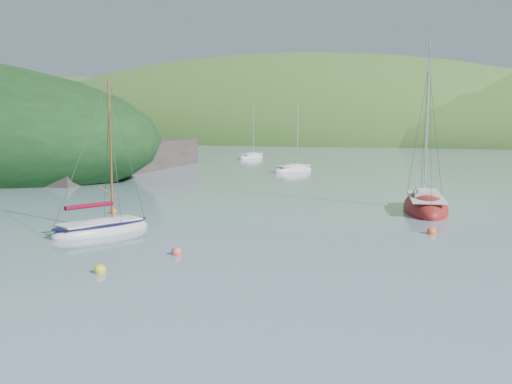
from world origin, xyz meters
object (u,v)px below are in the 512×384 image
at_px(daysailer_white, 102,229).
at_px(sloop_red, 425,208).
at_px(distant_sloop_a, 293,170).
at_px(distant_sloop_c, 251,157).

xyz_separation_m(daysailer_white, sloop_red, (14.50, 14.64, 0.02)).
height_order(sloop_red, distant_sloop_a, sloop_red).
height_order(daysailer_white, sloop_red, sloop_red).
distance_m(sloop_red, distant_sloop_a, 31.31).
bearing_deg(sloop_red, distant_sloop_a, 113.97).
bearing_deg(distant_sloop_c, daysailer_white, -66.25).
distance_m(sloop_red, distant_sloop_c, 57.68).
distance_m(daysailer_white, distant_sloop_c, 64.35).
relative_size(sloop_red, distant_sloop_c, 1.28).
bearing_deg(daysailer_white, distant_sloop_a, 115.96).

